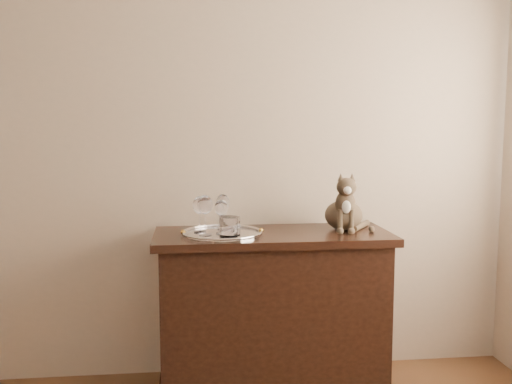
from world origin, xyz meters
TOP-DOWN VIEW (x-y plane):
  - wall_back at (0.00, 2.25)m, footprint 4.00×0.10m
  - sideboard at (0.60, 1.94)m, footprint 1.20×0.50m
  - tray at (0.34, 1.91)m, footprint 0.40×0.40m
  - wine_glass_a at (0.23, 1.94)m, footprint 0.07×0.07m
  - wine_glass_b at (0.35, 2.02)m, footprint 0.07×0.07m
  - wine_glass_c at (0.26, 1.87)m, footprint 0.07×0.07m
  - wine_glass_d at (0.34, 1.90)m, footprint 0.07×0.07m
  - tumbler_a at (0.39, 1.85)m, footprint 0.08×0.08m
  - tumbler_b at (0.37, 1.81)m, footprint 0.09×0.09m
  - cat at (0.98, 1.99)m, footprint 0.34×0.33m

SIDE VIEW (x-z plane):
  - sideboard at x=0.60m, z-range 0.00..0.85m
  - tray at x=0.34m, z-range 0.85..0.86m
  - tumbler_a at x=0.39m, z-range 0.86..0.95m
  - tumbler_b at x=0.37m, z-range 0.86..0.96m
  - wine_glass_d at x=0.34m, z-range 0.86..1.03m
  - wine_glass_b at x=0.35m, z-range 0.86..1.04m
  - wine_glass_a at x=0.23m, z-range 0.86..1.04m
  - wine_glass_c at x=0.26m, z-range 0.86..1.06m
  - cat at x=0.98m, z-range 0.85..1.15m
  - wall_back at x=0.00m, z-range 0.00..2.70m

